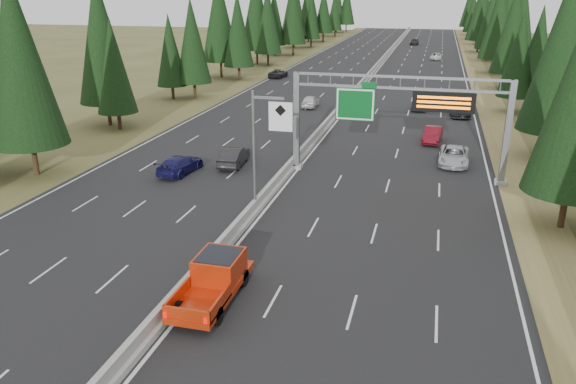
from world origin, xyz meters
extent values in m
cube|color=black|center=(0.00, 80.00, 0.04)|extent=(32.00, 260.00, 0.08)
cube|color=olive|center=(17.80, 80.00, 0.03)|extent=(3.60, 260.00, 0.06)
cube|color=#4A4B23|center=(-17.80, 80.00, 0.03)|extent=(3.60, 260.00, 0.06)
cube|color=gray|center=(0.00, 80.00, 0.23)|extent=(0.70, 260.00, 0.30)
cube|color=gray|center=(0.00, 80.00, 0.63)|extent=(0.30, 260.00, 0.60)
cube|color=slate|center=(0.35, 35.00, 3.98)|extent=(0.45, 0.45, 7.80)
cube|color=gray|center=(0.35, 35.00, 0.23)|extent=(0.90, 0.90, 0.30)
cube|color=slate|center=(16.20, 35.00, 3.98)|extent=(0.45, 0.45, 7.80)
cube|color=gray|center=(16.20, 35.00, 0.23)|extent=(0.90, 0.90, 0.30)
cube|color=slate|center=(8.28, 35.00, 7.80)|extent=(15.85, 0.35, 0.16)
cube|color=slate|center=(8.28, 35.00, 6.96)|extent=(15.85, 0.35, 0.16)
cube|color=#054C19|center=(5.00, 34.75, 5.63)|extent=(3.00, 0.10, 2.50)
cube|color=silver|center=(5.00, 34.69, 5.63)|extent=(2.85, 0.02, 2.35)
cube|color=#054C19|center=(6.00, 34.75, 7.13)|extent=(1.10, 0.10, 0.45)
cube|color=black|center=(11.50, 34.70, 6.13)|extent=(4.50, 0.40, 1.50)
cube|color=orange|center=(11.50, 34.48, 6.48)|extent=(3.80, 0.02, 0.18)
cube|color=orange|center=(11.50, 34.48, 6.13)|extent=(3.80, 0.02, 0.18)
cube|color=orange|center=(11.50, 34.48, 5.78)|extent=(3.80, 0.02, 0.18)
cylinder|color=slate|center=(0.00, 25.00, 4.08)|extent=(0.20, 0.20, 8.00)
cube|color=gray|center=(0.00, 25.00, 0.18)|extent=(0.50, 0.50, 0.20)
cube|color=slate|center=(1.00, 25.00, 7.68)|extent=(2.00, 0.15, 0.15)
cube|color=silver|center=(1.80, 24.88, 6.58)|extent=(1.50, 0.06, 1.80)
cylinder|color=black|center=(19.06, 27.45, 1.21)|extent=(0.40, 0.40, 2.42)
cylinder|color=black|center=(20.67, 43.26, 1.30)|extent=(0.40, 0.40, 2.59)
cone|color=black|center=(20.67, 43.26, 9.40)|extent=(5.84, 5.84, 13.62)
cylinder|color=black|center=(23.23, 45.24, 1.52)|extent=(0.40, 0.40, 3.04)
cylinder|color=black|center=(19.98, 63.41, 0.94)|extent=(0.40, 0.40, 1.88)
cone|color=black|center=(19.98, 63.41, 6.82)|extent=(4.24, 4.24, 9.88)
cylinder|color=black|center=(24.52, 62.12, 1.36)|extent=(0.40, 0.40, 2.72)
cone|color=black|center=(24.52, 62.12, 9.85)|extent=(6.12, 6.12, 14.27)
cylinder|color=black|center=(20.91, 80.76, 1.19)|extent=(0.40, 0.40, 2.39)
cone|color=black|center=(20.91, 80.76, 8.65)|extent=(5.37, 5.37, 12.53)
cylinder|color=black|center=(24.37, 79.12, 0.96)|extent=(0.40, 0.40, 1.92)
cone|color=black|center=(24.37, 79.12, 6.96)|extent=(4.32, 4.32, 10.09)
cylinder|color=black|center=(20.32, 97.06, 1.28)|extent=(0.40, 0.40, 2.57)
cone|color=black|center=(20.32, 97.06, 9.30)|extent=(5.77, 5.77, 13.47)
cylinder|color=black|center=(24.22, 99.81, 1.22)|extent=(0.40, 0.40, 2.45)
cone|color=black|center=(24.22, 99.81, 8.88)|extent=(5.51, 5.51, 12.86)
cylinder|color=black|center=(20.55, 116.07, 1.21)|extent=(0.40, 0.40, 2.42)
cone|color=black|center=(20.55, 116.07, 8.77)|extent=(5.44, 5.44, 12.70)
cylinder|color=black|center=(23.91, 116.97, 1.46)|extent=(0.40, 0.40, 2.91)
cone|color=black|center=(23.91, 116.97, 10.56)|extent=(6.55, 6.55, 15.29)
cylinder|color=black|center=(19.60, 132.74, 1.37)|extent=(0.40, 0.40, 2.75)
cone|color=black|center=(19.60, 132.74, 9.97)|extent=(6.19, 6.19, 14.44)
cylinder|color=black|center=(23.65, 131.65, 1.01)|extent=(0.40, 0.40, 2.02)
cone|color=black|center=(23.65, 131.65, 7.32)|extent=(4.54, 4.54, 10.59)
cylinder|color=black|center=(20.23, 152.11, 1.00)|extent=(0.40, 0.40, 2.01)
cone|color=black|center=(20.23, 152.11, 7.27)|extent=(4.51, 4.51, 10.53)
cylinder|color=black|center=(23.37, 153.33, 1.07)|extent=(0.40, 0.40, 2.14)
cone|color=black|center=(23.37, 153.33, 7.76)|extent=(4.82, 4.82, 11.24)
cylinder|color=black|center=(19.51, 168.81, 1.06)|extent=(0.40, 0.40, 2.12)
cone|color=black|center=(19.51, 168.81, 7.69)|extent=(4.77, 4.77, 11.14)
cylinder|color=black|center=(23.43, 168.19, 0.92)|extent=(0.40, 0.40, 1.84)
cone|color=black|center=(23.43, 168.19, 6.68)|extent=(4.15, 4.15, 9.68)
cylinder|color=black|center=(19.30, 186.28, 1.25)|extent=(0.40, 0.40, 2.50)
cone|color=black|center=(19.30, 186.28, 9.07)|extent=(5.63, 5.63, 13.13)
cylinder|color=black|center=(23.41, 185.76, 0.93)|extent=(0.40, 0.40, 1.87)
cone|color=black|center=(23.41, 185.76, 6.76)|extent=(4.20, 4.20, 9.80)
cylinder|color=black|center=(-19.21, 28.24, 1.27)|extent=(0.40, 0.40, 2.55)
cone|color=black|center=(-19.21, 28.24, 9.23)|extent=(5.73, 5.73, 13.36)
cylinder|color=black|center=(-20.92, 43.71, 0.91)|extent=(0.40, 0.40, 1.82)
cone|color=black|center=(-20.92, 43.71, 6.60)|extent=(4.10, 4.10, 9.56)
cylinder|color=black|center=(-23.01, 45.23, 1.26)|extent=(0.40, 0.40, 2.51)
cone|color=black|center=(-23.01, 45.23, 9.11)|extent=(5.65, 5.65, 13.19)
cylinder|color=black|center=(-20.51, 62.38, 1.04)|extent=(0.40, 0.40, 2.08)
cone|color=black|center=(-20.51, 62.38, 7.54)|extent=(4.68, 4.68, 10.92)
cylinder|color=black|center=(-23.14, 61.11, 0.88)|extent=(0.40, 0.40, 1.76)
cone|color=black|center=(-23.14, 61.11, 6.39)|extent=(3.97, 3.97, 9.26)
cylinder|color=black|center=(-20.09, 79.17, 1.09)|extent=(0.40, 0.40, 2.17)
cone|color=black|center=(-20.09, 79.17, 7.88)|extent=(4.89, 4.89, 11.41)
cylinder|color=black|center=(-23.83, 80.92, 1.34)|extent=(0.40, 0.40, 2.68)
cone|color=black|center=(-23.83, 80.92, 9.71)|extent=(6.03, 6.03, 14.06)
cylinder|color=black|center=(-20.65, 97.54, 1.16)|extent=(0.40, 0.40, 2.32)
cone|color=black|center=(-20.65, 97.54, 8.41)|extent=(5.22, 5.22, 12.18)
cylinder|color=black|center=(-23.25, 98.79, 1.39)|extent=(0.40, 0.40, 2.78)
cone|color=black|center=(-23.25, 98.79, 10.08)|extent=(6.26, 6.26, 14.60)
cylinder|color=black|center=(-20.32, 115.94, 1.24)|extent=(0.40, 0.40, 2.49)
cone|color=black|center=(-20.32, 115.94, 9.02)|extent=(5.60, 5.60, 13.06)
cylinder|color=black|center=(-24.30, 114.84, 1.11)|extent=(0.40, 0.40, 2.22)
cone|color=black|center=(-24.30, 114.84, 8.06)|extent=(5.01, 5.01, 11.68)
cylinder|color=black|center=(-20.44, 134.94, 1.01)|extent=(0.40, 0.40, 2.02)
cone|color=black|center=(-20.44, 134.94, 7.31)|extent=(4.54, 4.54, 10.59)
cylinder|color=black|center=(-24.32, 132.36, 1.45)|extent=(0.40, 0.40, 2.90)
cone|color=black|center=(-24.32, 132.36, 10.50)|extent=(6.52, 6.52, 15.21)
cylinder|color=black|center=(-20.58, 151.21, 1.17)|extent=(0.40, 0.40, 2.34)
cone|color=black|center=(-20.58, 151.21, 8.48)|extent=(5.26, 5.26, 12.28)
cylinder|color=black|center=(-24.33, 149.46, 1.41)|extent=(0.40, 0.40, 2.82)
cone|color=black|center=(-24.33, 149.46, 10.21)|extent=(6.34, 6.34, 14.78)
cylinder|color=black|center=(-20.40, 169.02, 0.93)|extent=(0.40, 0.40, 1.86)
cone|color=black|center=(-20.40, 169.02, 6.75)|extent=(4.19, 4.19, 9.78)
cylinder|color=black|center=(-24.51, 171.24, 1.01)|extent=(0.40, 0.40, 2.03)
cone|color=black|center=(-24.51, 171.24, 7.35)|extent=(4.56, 4.56, 10.65)
cylinder|color=black|center=(-20.07, 188.33, 1.25)|extent=(0.40, 0.40, 2.51)
cone|color=black|center=(-20.07, 188.33, 9.08)|extent=(5.64, 5.64, 13.15)
cylinder|color=black|center=(-23.17, 186.73, 1.31)|extent=(0.40, 0.40, 2.61)
cone|color=black|center=(-23.17, 186.73, 9.47)|extent=(5.88, 5.88, 13.71)
imported|color=#B9B9BE|center=(12.83, 39.48, 0.80)|extent=(2.59, 5.25, 1.43)
cylinder|color=black|center=(0.58, 11.97, 0.51)|extent=(0.32, 0.86, 0.86)
cylinder|color=black|center=(2.42, 11.97, 0.51)|extent=(0.32, 0.86, 0.86)
cylinder|color=black|center=(0.58, 15.52, 0.51)|extent=(0.32, 0.86, 0.86)
cylinder|color=black|center=(2.42, 15.52, 0.51)|extent=(0.32, 0.86, 0.86)
cube|color=#B4280B|center=(1.50, 13.80, 0.67)|extent=(2.15, 6.03, 0.32)
cube|color=#B4280B|center=(1.50, 14.77, 1.43)|extent=(2.05, 2.37, 1.18)
cube|color=black|center=(1.50, 14.77, 1.75)|extent=(1.83, 2.05, 0.59)
cube|color=#B4280B|center=(0.48, 12.18, 1.05)|extent=(0.11, 2.58, 0.65)
cube|color=#B4280B|center=(2.52, 12.18, 1.05)|extent=(0.11, 2.58, 0.65)
cube|color=#B4280B|center=(1.50, 10.89, 1.05)|extent=(2.15, 0.11, 0.65)
imported|color=#155E41|center=(9.18, 61.90, 0.85)|extent=(1.98, 4.56, 1.53)
imported|color=maroon|center=(10.99, 46.32, 0.81)|extent=(1.95, 4.54, 1.45)
imported|color=black|center=(13.85, 59.55, 0.89)|extent=(2.49, 5.67, 1.62)
imported|color=silver|center=(10.59, 114.62, 0.75)|extent=(2.65, 5.03, 1.35)
imported|color=black|center=(4.61, 146.78, 0.91)|extent=(2.27, 4.98, 1.66)
imported|color=black|center=(-4.89, 34.47, 0.86)|extent=(2.04, 4.87, 1.56)
imported|color=#16154C|center=(-8.33, 31.41, 0.79)|extent=(2.50, 5.09, 1.42)
imported|color=silver|center=(-3.98, 59.83, 0.82)|extent=(1.86, 4.37, 1.47)
imported|color=black|center=(-14.50, 82.73, 0.75)|extent=(2.48, 4.95, 1.34)
camera|label=1|loc=(10.78, -7.71, 13.97)|focal=35.00mm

